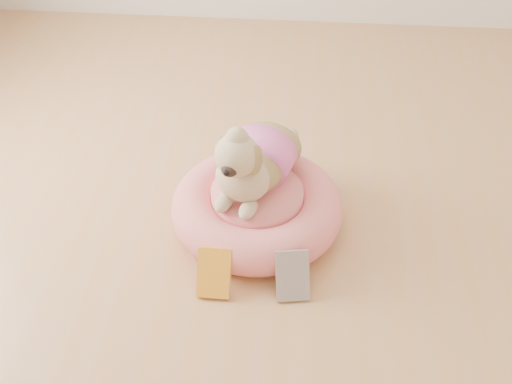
# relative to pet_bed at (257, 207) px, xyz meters

# --- Properties ---
(floor) EXTENTS (4.50, 4.50, 0.00)m
(floor) POSITION_rel_pet_bed_xyz_m (-0.01, -0.24, -0.09)
(floor) COLOR tan
(floor) RESTS_ON ground
(pet_bed) EXTENTS (0.70, 0.70, 0.18)m
(pet_bed) POSITION_rel_pet_bed_xyz_m (0.00, 0.00, 0.00)
(pet_bed) COLOR #FE6382
(pet_bed) RESTS_ON floor
(dog) EXTENTS (0.48, 0.58, 0.37)m
(dog) POSITION_rel_pet_bed_xyz_m (-0.02, 0.03, 0.28)
(dog) COLOR brown
(dog) RESTS_ON pet_bed
(book_yellow) EXTENTS (0.12, 0.13, 0.16)m
(book_yellow) POSITION_rel_pet_bed_xyz_m (-0.13, -0.36, -0.01)
(book_yellow) COLOR yellow
(book_yellow) RESTS_ON floor
(book_white) EXTENTS (0.14, 0.13, 0.17)m
(book_white) POSITION_rel_pet_bed_xyz_m (0.16, -0.35, -0.00)
(book_white) COLOR white
(book_white) RESTS_ON floor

